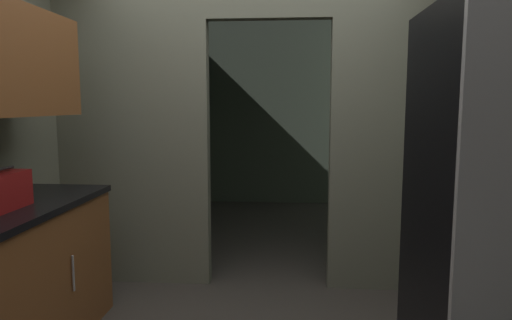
% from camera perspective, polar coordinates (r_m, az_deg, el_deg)
% --- Properties ---
extents(kitchen_partition, '(3.27, 0.12, 2.76)m').
position_cam_1_polar(kitchen_partition, '(3.61, -0.36, 6.92)').
color(kitchen_partition, gray).
rests_on(kitchen_partition, ground).
extents(adjoining_room_shell, '(3.27, 3.24, 2.76)m').
position_cam_1_polar(adjoining_room_shell, '(5.74, 1.74, 6.01)').
color(adjoining_room_shell, slate).
rests_on(adjoining_room_shell, ground).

